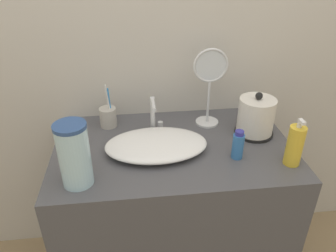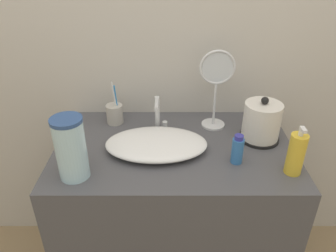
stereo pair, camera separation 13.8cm
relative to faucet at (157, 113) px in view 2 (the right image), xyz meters
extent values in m
cube|color=beige|center=(0.07, 0.21, 0.38)|extent=(6.00, 0.04, 2.60)
cube|color=#4C4C51|center=(0.07, -0.13, -0.51)|extent=(1.03, 0.64, 0.83)
ellipsoid|color=white|center=(-0.01, -0.16, -0.06)|extent=(0.43, 0.28, 0.06)
cylinder|color=silver|center=(-0.01, 0.01, -0.01)|extent=(0.02, 0.02, 0.17)
cylinder|color=silver|center=(-0.01, -0.04, 0.07)|extent=(0.02, 0.11, 0.02)
cylinder|color=silver|center=(0.03, 0.01, -0.07)|extent=(0.02, 0.02, 0.04)
cylinder|color=black|center=(0.45, -0.08, -0.09)|extent=(0.18, 0.18, 0.01)
cylinder|color=white|center=(0.45, -0.08, 0.00)|extent=(0.16, 0.16, 0.18)
sphere|color=black|center=(0.45, -0.08, 0.10)|extent=(0.03, 0.03, 0.03)
cylinder|color=#B7B2A8|center=(-0.21, 0.08, -0.04)|extent=(0.08, 0.08, 0.09)
cylinder|color=#338CE0|center=(-0.20, 0.07, 0.03)|extent=(0.01, 0.04, 0.16)
cylinder|color=white|center=(-0.21, 0.06, 0.04)|extent=(0.02, 0.02, 0.18)
cylinder|color=gold|center=(0.52, -0.32, -0.01)|extent=(0.06, 0.06, 0.17)
cylinder|color=white|center=(0.52, -0.32, 0.09)|extent=(0.02, 0.02, 0.02)
cube|color=white|center=(0.52, -0.33, 0.11)|extent=(0.02, 0.04, 0.01)
cylinder|color=#3370B7|center=(0.32, -0.25, -0.04)|extent=(0.05, 0.05, 0.11)
cylinder|color=#333399|center=(0.32, -0.25, 0.03)|extent=(0.04, 0.04, 0.02)
cylinder|color=silver|center=(0.26, 0.05, -0.09)|extent=(0.11, 0.11, 0.01)
cylinder|color=silver|center=(0.26, 0.05, 0.02)|extent=(0.01, 0.01, 0.21)
torus|color=silver|center=(0.26, 0.05, 0.20)|extent=(0.16, 0.01, 0.16)
cylinder|color=silver|center=(0.26, 0.05, 0.20)|extent=(0.14, 0.00, 0.14)
cylinder|color=#B2DBEA|center=(-0.31, -0.34, 0.03)|extent=(0.11, 0.11, 0.23)
cylinder|color=#2D4C84|center=(-0.31, -0.34, 0.15)|extent=(0.11, 0.11, 0.01)
camera|label=1|loc=(-0.09, -1.32, 0.70)|focal=35.00mm
camera|label=2|loc=(0.04, -1.33, 0.70)|focal=35.00mm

